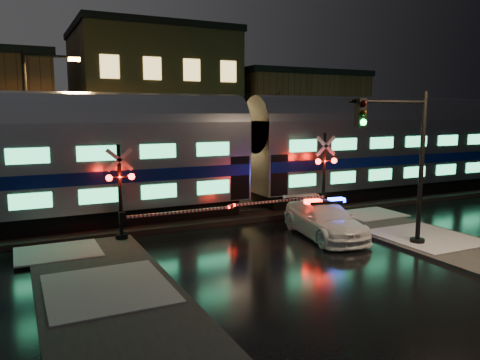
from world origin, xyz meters
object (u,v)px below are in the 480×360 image
(traffic_light, at_px, (404,167))
(crossing_signal_left, at_px, (130,202))
(crossing_signal_right, at_px, (319,184))
(streetlight, at_px, (33,123))
(police_car, at_px, (324,220))

(traffic_light, bearing_deg, crossing_signal_left, 156.01)
(crossing_signal_right, distance_m, streetlight, 14.54)
(crossing_signal_right, height_order, traffic_light, traffic_light)
(crossing_signal_right, xyz_separation_m, streetlight, (-12.56, 6.69, 2.99))
(police_car, xyz_separation_m, traffic_light, (1.55, -2.81, 2.48))
(traffic_light, bearing_deg, crossing_signal_right, 95.89)
(police_car, bearing_deg, streetlight, 146.46)
(police_car, distance_m, crossing_signal_right, 3.62)
(crossing_signal_right, xyz_separation_m, crossing_signal_left, (-9.39, -0.01, -0.12))
(crossing_signal_right, bearing_deg, crossing_signal_left, -179.96)
(police_car, height_order, crossing_signal_left, crossing_signal_left)
(police_car, bearing_deg, crossing_signal_right, 67.24)
(crossing_signal_left, height_order, streetlight, streetlight)
(crossing_signal_left, bearing_deg, streetlight, 115.31)
(crossing_signal_left, distance_m, streetlight, 8.03)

